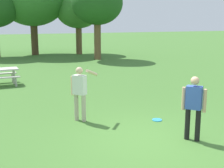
# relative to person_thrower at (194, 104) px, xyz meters

# --- Properties ---
(ground_plane) EXTENTS (120.00, 120.00, 0.00)m
(ground_plane) POSITION_rel_person_thrower_xyz_m (-0.93, 0.29, -0.94)
(ground_plane) COLOR #447530
(person_thrower) EXTENTS (0.44, 0.48, 1.64)m
(person_thrower) POSITION_rel_person_thrower_xyz_m (0.00, 0.00, 0.00)
(person_thrower) COLOR black
(person_thrower) RESTS_ON ground
(person_catcher) EXTENTS (0.84, 0.48, 1.64)m
(person_catcher) POSITION_rel_person_thrower_xyz_m (-2.24, 2.50, 0.02)
(person_catcher) COLOR #B7AD93
(person_catcher) RESTS_ON ground
(frisbee) EXTENTS (0.29, 0.29, 0.03)m
(frisbee) POSITION_rel_person_thrower_xyz_m (-0.06, 1.69, -0.93)
(frisbee) COLOR #2D9EDB
(frisbee) RESTS_ON ground
(tree_far_right) EXTENTS (3.95, 3.95, 5.58)m
(tree_far_right) POSITION_rel_person_thrower_xyz_m (2.49, 20.30, 2.92)
(tree_far_right) COLOR brown
(tree_far_right) RESTS_ON ground
(tree_slender_mid) EXTENTS (3.79, 3.79, 5.80)m
(tree_slender_mid) POSITION_rel_person_thrower_xyz_m (2.85, 16.20, 3.20)
(tree_slender_mid) COLOR brown
(tree_slender_mid) RESTS_ON ground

